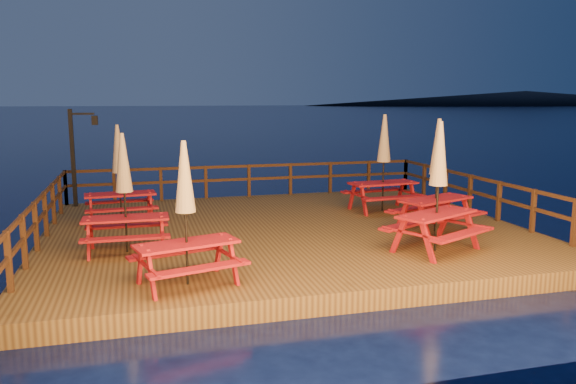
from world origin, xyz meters
name	(u,v)px	position (x,y,z in m)	size (l,w,h in m)	color
ground	(285,243)	(0.00, 0.00, 0.00)	(500.00, 500.00, 0.00)	black
deck	(285,235)	(0.00, 0.00, 0.20)	(12.00, 10.00, 0.40)	#4A3217
deck_piles	(285,254)	(0.00, 0.00, -0.30)	(11.44, 9.44, 1.40)	#341B10
railing	(270,188)	(0.00, 1.78, 1.16)	(11.80, 9.75, 1.10)	#341B10
lamp_post	(78,149)	(-5.39, 4.55, 2.20)	(0.85, 0.18, 3.00)	black
headland_right	(525,98)	(185.00, 230.00, 3.50)	(230.40, 86.40, 7.00)	black
picnic_table_0	(384,161)	(3.39, 1.45, 1.88)	(2.15, 1.83, 2.86)	maroon
picnic_table_1	(119,172)	(-4.12, 1.85, 1.77)	(1.95, 1.65, 2.63)	maroon
picnic_table_2	(186,211)	(-2.84, -3.85, 1.75)	(2.16, 1.93, 2.60)	maroon
picnic_table_3	(438,185)	(2.64, -2.98, 1.88)	(2.50, 2.34, 2.85)	maroon
picnic_table_4	(437,174)	(3.55, -1.35, 1.87)	(2.43, 2.22, 2.83)	maroon
picnic_table_5	(124,191)	(-3.93, -1.32, 1.75)	(1.84, 1.52, 2.60)	maroon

